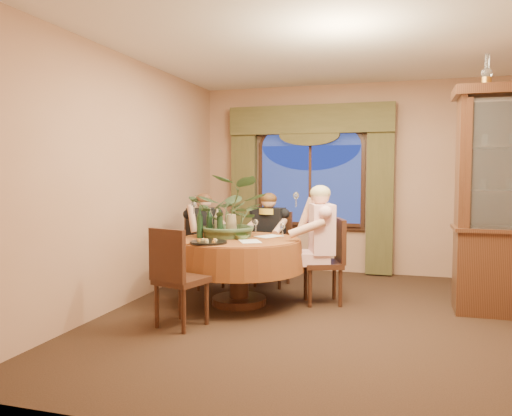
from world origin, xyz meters
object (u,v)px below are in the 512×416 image
(person_pink, at_px, (322,244))
(wine_bottle_2, at_px, (219,221))
(oil_lamp_left, at_px, (487,70))
(centerpiece_plant, at_px, (231,185))
(wine_bottle_0, at_px, (210,222))
(wine_bottle_4, at_px, (200,223))
(wine_bottle_5, at_px, (209,223))
(person_back, at_px, (203,241))
(person_scarf, at_px, (269,240))
(chair_right, at_px, (323,262))
(wine_bottle_1, at_px, (217,223))
(stoneware_vase, at_px, (231,226))
(wine_bottle_3, at_px, (220,224))
(olive_bowl, at_px, (242,237))
(chair_back, at_px, (206,250))
(chair_front_left, at_px, (182,277))
(chair_back_right, at_px, (272,249))
(dining_table, at_px, (239,271))

(person_pink, bearing_deg, wine_bottle_2, 74.28)
(oil_lamp_left, height_order, centerpiece_plant, oil_lamp_left)
(wine_bottle_0, xyz_separation_m, wine_bottle_4, (-0.04, -0.21, 0.00))
(centerpiece_plant, xyz_separation_m, wine_bottle_5, (-0.22, -0.13, -0.44))
(oil_lamp_left, xyz_separation_m, person_back, (-3.26, 0.20, -1.93))
(person_scarf, xyz_separation_m, centerpiece_plant, (-0.24, -0.80, 0.73))
(chair_right, distance_m, wine_bottle_5, 1.37)
(person_pink, xyz_separation_m, centerpiece_plant, (-1.03, -0.15, 0.67))
(oil_lamp_left, height_order, wine_bottle_4, oil_lamp_left)
(oil_lamp_left, relative_size, wine_bottle_1, 1.03)
(oil_lamp_left, height_order, stoneware_vase, oil_lamp_left)
(oil_lamp_left, bearing_deg, wine_bottle_4, -170.86)
(wine_bottle_3, bearing_deg, person_scarf, 73.33)
(stoneware_vase, bearing_deg, wine_bottle_1, -160.61)
(stoneware_vase, distance_m, wine_bottle_5, 0.25)
(oil_lamp_left, distance_m, wine_bottle_4, 3.47)
(person_back, distance_m, wine_bottle_5, 0.75)
(oil_lamp_left, xyz_separation_m, wine_bottle_1, (-2.85, -0.38, -1.63))
(olive_bowl, bearing_deg, wine_bottle_1, 164.35)
(oil_lamp_left, height_order, chair_back, oil_lamp_left)
(chair_front_left, bearing_deg, wine_bottle_3, 101.72)
(wine_bottle_0, bearing_deg, wine_bottle_3, -45.53)
(chair_back, bearing_deg, chair_right, 121.49)
(oil_lamp_left, distance_m, person_pink, 2.52)
(person_scarf, distance_m, wine_bottle_1, 1.03)
(chair_back_right, distance_m, olive_bowl, 1.13)
(stoneware_vase, relative_size, wine_bottle_4, 0.80)
(chair_front_left, distance_m, centerpiece_plant, 1.39)
(oil_lamp_left, xyz_separation_m, wine_bottle_0, (-2.98, -0.28, -1.63))
(stoneware_vase, distance_m, wine_bottle_2, 0.26)
(wine_bottle_5, bearing_deg, wine_bottle_2, 81.72)
(person_scarf, bearing_deg, dining_table, 90.00)
(wine_bottle_3, bearing_deg, dining_table, 18.60)
(stoneware_vase, xyz_separation_m, olive_bowl, (0.18, -0.15, -0.11))
(person_back, xyz_separation_m, wine_bottle_2, (0.36, -0.38, 0.30))
(stoneware_vase, distance_m, wine_bottle_3, 0.18)
(wine_bottle_5, bearing_deg, centerpiece_plant, 30.29)
(wine_bottle_2, bearing_deg, wine_bottle_3, -67.21)
(person_back, distance_m, wine_bottle_1, 0.78)
(chair_back, relative_size, centerpiece_plant, 0.93)
(dining_table, relative_size, chair_front_left, 1.53)
(dining_table, height_order, wine_bottle_0, wine_bottle_0)
(person_scarf, bearing_deg, wine_bottle_5, 69.49)
(olive_bowl, xyz_separation_m, wine_bottle_4, (-0.50, -0.01, 0.14))
(stoneware_vase, bearing_deg, wine_bottle_5, -162.72)
(chair_back, distance_m, stoneware_vase, 0.94)
(chair_back, relative_size, wine_bottle_0, 2.91)
(wine_bottle_2, bearing_deg, wine_bottle_5, -98.28)
(dining_table, height_order, chair_front_left, chair_front_left)
(centerpiece_plant, height_order, wine_bottle_2, centerpiece_plant)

